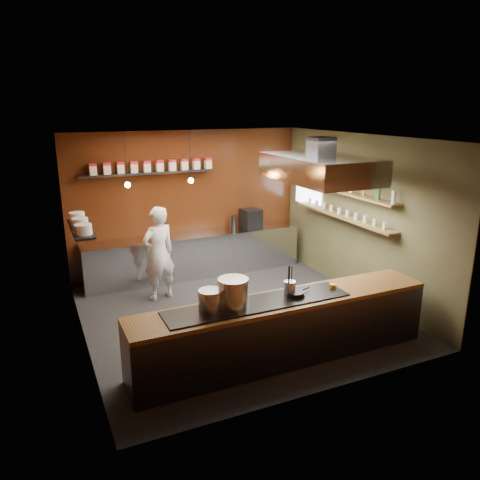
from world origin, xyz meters
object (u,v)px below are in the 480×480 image
stockpot_large (233,293)px  stockpot_small (210,301)px  extractor_hood (320,168)px  espresso_machine (251,218)px  chef (159,253)px

stockpot_large → stockpot_small: 0.32m
extractor_hood → espresso_machine: bearing=89.1°
extractor_hood → chef: size_ratio=1.14×
stockpot_large → stockpot_small: bearing=178.3°
stockpot_large → chef: bearing=94.9°
stockpot_large → chef: 2.86m
espresso_machine → stockpot_small: bearing=-127.9°
stockpot_small → stockpot_large: bearing=-1.7°
stockpot_large → espresso_machine: (2.10, 3.82, -0.04)m
espresso_machine → chef: bearing=-162.8°
stockpot_small → espresso_machine: 4.52m
stockpot_large → chef: size_ratio=0.23×
chef → stockpot_large: bearing=78.9°
stockpot_small → espresso_machine: bearing=57.6°
extractor_hood → espresso_machine: extractor_hood is taller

